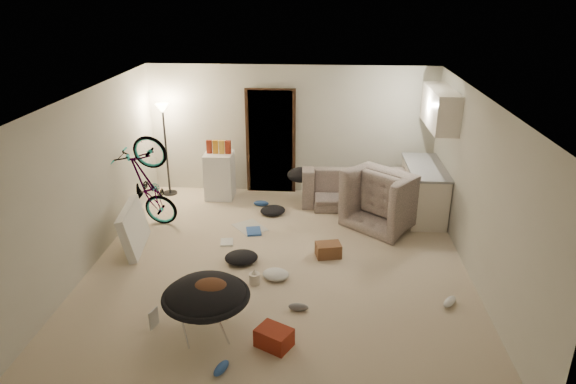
# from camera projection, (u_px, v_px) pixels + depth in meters

# --- Properties ---
(floor) EXTENTS (5.50, 6.00, 0.02)m
(floor) POSITION_uv_depth(u_px,v_px,m) (279.00, 265.00, 7.63)
(floor) COLOR beige
(floor) RESTS_ON ground
(ceiling) EXTENTS (5.50, 6.00, 0.02)m
(ceiling) POSITION_uv_depth(u_px,v_px,m) (278.00, 97.00, 6.69)
(ceiling) COLOR white
(ceiling) RESTS_ON wall_back
(wall_back) EXTENTS (5.50, 0.02, 2.50)m
(wall_back) POSITION_uv_depth(u_px,v_px,m) (291.00, 130.00, 9.94)
(wall_back) COLOR beige
(wall_back) RESTS_ON floor
(wall_front) EXTENTS (5.50, 0.02, 2.50)m
(wall_front) POSITION_uv_depth(u_px,v_px,m) (248.00, 315.00, 4.37)
(wall_front) COLOR beige
(wall_front) RESTS_ON floor
(wall_left) EXTENTS (0.02, 6.00, 2.50)m
(wall_left) POSITION_uv_depth(u_px,v_px,m) (86.00, 182.00, 7.33)
(wall_left) COLOR beige
(wall_left) RESTS_ON floor
(wall_right) EXTENTS (0.02, 6.00, 2.50)m
(wall_right) POSITION_uv_depth(u_px,v_px,m) (480.00, 192.00, 6.99)
(wall_right) COLOR beige
(wall_right) RESTS_ON floor
(doorway) EXTENTS (0.85, 0.10, 2.04)m
(doorway) POSITION_uv_depth(u_px,v_px,m) (271.00, 142.00, 10.02)
(doorway) COLOR black
(doorway) RESTS_ON floor
(door_trim) EXTENTS (0.97, 0.04, 2.10)m
(door_trim) POSITION_uv_depth(u_px,v_px,m) (271.00, 142.00, 9.99)
(door_trim) COLOR #311D11
(door_trim) RESTS_ON floor
(floor_lamp) EXTENTS (0.28, 0.28, 1.81)m
(floor_lamp) POSITION_uv_depth(u_px,v_px,m) (164.00, 130.00, 9.74)
(floor_lamp) COLOR black
(floor_lamp) RESTS_ON floor
(kitchen_counter) EXTENTS (0.60, 1.50, 0.88)m
(kitchen_counter) POSITION_uv_depth(u_px,v_px,m) (423.00, 191.00, 9.16)
(kitchen_counter) COLOR silver
(kitchen_counter) RESTS_ON floor
(counter_top) EXTENTS (0.64, 1.54, 0.04)m
(counter_top) POSITION_uv_depth(u_px,v_px,m) (426.00, 167.00, 8.99)
(counter_top) COLOR gray
(counter_top) RESTS_ON kitchen_counter
(kitchen_uppers) EXTENTS (0.38, 1.40, 0.65)m
(kitchen_uppers) POSITION_uv_depth(u_px,v_px,m) (440.00, 108.00, 8.59)
(kitchen_uppers) COLOR silver
(kitchen_uppers) RESTS_ON wall_right
(sofa) EXTENTS (1.93, 0.84, 0.55)m
(sofa) POSITION_uv_depth(u_px,v_px,m) (352.00, 189.00, 9.72)
(sofa) COLOR #373F37
(sofa) RESTS_ON floor
(armchair) EXTENTS (1.52, 1.51, 0.74)m
(armchair) POSITION_uv_depth(u_px,v_px,m) (391.00, 202.00, 8.88)
(armchair) COLOR #373F37
(armchair) RESTS_ON floor
(bicycle) EXTENTS (1.75, 0.92, 0.97)m
(bicycle) POSITION_uv_depth(u_px,v_px,m) (150.00, 202.00, 8.70)
(bicycle) COLOR black
(bicycle) RESTS_ON floor
(book_asset) EXTENTS (0.29, 0.25, 0.02)m
(book_asset) POSITION_uv_depth(u_px,v_px,m) (150.00, 330.00, 6.16)
(book_asset) COLOR maroon
(book_asset) RESTS_ON floor
(mini_fridge) EXTENTS (0.53, 0.53, 0.90)m
(mini_fridge) POSITION_uv_depth(u_px,v_px,m) (220.00, 175.00, 9.90)
(mini_fridge) COLOR white
(mini_fridge) RESTS_ON floor
(snack_box_0) EXTENTS (0.10, 0.07, 0.30)m
(snack_box_0) POSITION_uv_depth(u_px,v_px,m) (209.00, 148.00, 9.71)
(snack_box_0) COLOR maroon
(snack_box_0) RESTS_ON mini_fridge
(snack_box_1) EXTENTS (0.11, 0.08, 0.30)m
(snack_box_1) POSITION_uv_depth(u_px,v_px,m) (216.00, 148.00, 9.70)
(snack_box_1) COLOR orange
(snack_box_1) RESTS_ON mini_fridge
(snack_box_2) EXTENTS (0.10, 0.08, 0.30)m
(snack_box_2) POSITION_uv_depth(u_px,v_px,m) (222.00, 148.00, 9.69)
(snack_box_2) COLOR gold
(snack_box_2) RESTS_ON mini_fridge
(snack_box_3) EXTENTS (0.11, 0.08, 0.30)m
(snack_box_3) POSITION_uv_depth(u_px,v_px,m) (228.00, 148.00, 9.68)
(snack_box_3) COLOR maroon
(snack_box_3) RESTS_ON mini_fridge
(saucer_chair) EXTENTS (1.02, 1.02, 0.73)m
(saucer_chair) POSITION_uv_depth(u_px,v_px,m) (207.00, 303.00, 5.95)
(saucer_chair) COLOR silver
(saucer_chair) RESTS_ON floor
(hoodie) EXTENTS (0.54, 0.47, 0.22)m
(hoodie) POSITION_uv_depth(u_px,v_px,m) (209.00, 290.00, 5.85)
(hoodie) COLOR #4C2B1A
(hoodie) RESTS_ON saucer_chair
(sofa_drape) EXTENTS (0.65, 0.57, 0.28)m
(sofa_drape) POSITION_uv_depth(u_px,v_px,m) (302.00, 175.00, 9.68)
(sofa_drape) COLOR black
(sofa_drape) RESTS_ON sofa
(tv_box) EXTENTS (0.41, 1.09, 0.71)m
(tv_box) POSITION_uv_depth(u_px,v_px,m) (134.00, 228.00, 7.98)
(tv_box) COLOR silver
(tv_box) RESTS_ON floor
(drink_case_a) EXTENTS (0.42, 0.34, 0.21)m
(drink_case_a) POSITION_uv_depth(u_px,v_px,m) (328.00, 250.00, 7.83)
(drink_case_a) COLOR brown
(drink_case_a) RESTS_ON floor
(drink_case_b) EXTENTS (0.48, 0.44, 0.22)m
(drink_case_b) POSITION_uv_depth(u_px,v_px,m) (274.00, 338.00, 5.87)
(drink_case_b) COLOR maroon
(drink_case_b) RESTS_ON floor
(juicer) EXTENTS (0.16, 0.16, 0.22)m
(juicer) POSITION_uv_depth(u_px,v_px,m) (255.00, 278.00, 7.11)
(juicer) COLOR beige
(juicer) RESTS_ON floor
(newspaper) EXTENTS (0.68, 0.70, 0.01)m
(newspaper) POSITION_uv_depth(u_px,v_px,m) (250.00, 227.00, 8.80)
(newspaper) COLOR beige
(newspaper) RESTS_ON floor
(book_blue) EXTENTS (0.30, 0.36, 0.03)m
(book_blue) POSITION_uv_depth(u_px,v_px,m) (254.00, 231.00, 8.63)
(book_blue) COLOR #2C53A0
(book_blue) RESTS_ON floor
(book_white) EXTENTS (0.23, 0.28, 0.02)m
(book_white) POSITION_uv_depth(u_px,v_px,m) (227.00, 242.00, 8.27)
(book_white) COLOR silver
(book_white) RESTS_ON floor
(shoe_0) EXTENTS (0.29, 0.13, 0.11)m
(shoe_0) POSITION_uv_depth(u_px,v_px,m) (261.00, 203.00, 9.64)
(shoe_0) COLOR #2C53A0
(shoe_0) RESTS_ON floor
(shoe_2) EXTENTS (0.19, 0.28, 0.10)m
(shoe_2) POSITION_uv_depth(u_px,v_px,m) (221.00, 368.00, 5.50)
(shoe_2) COLOR #2C53A0
(shoe_2) RESTS_ON floor
(shoe_3) EXTENTS (0.27, 0.12, 0.10)m
(shoe_3) POSITION_uv_depth(u_px,v_px,m) (298.00, 307.00, 6.54)
(shoe_3) COLOR slate
(shoe_3) RESTS_ON floor
(shoe_4) EXTENTS (0.26, 0.30, 0.10)m
(shoe_4) POSITION_uv_depth(u_px,v_px,m) (450.00, 302.00, 6.65)
(shoe_4) COLOR white
(shoe_4) RESTS_ON floor
(clothes_lump_a) EXTENTS (0.57, 0.52, 0.16)m
(clothes_lump_a) POSITION_uv_depth(u_px,v_px,m) (241.00, 257.00, 7.67)
(clothes_lump_a) COLOR black
(clothes_lump_a) RESTS_ON floor
(clothes_lump_b) EXTENTS (0.59, 0.56, 0.14)m
(clothes_lump_b) POSITION_uv_depth(u_px,v_px,m) (273.00, 210.00, 9.30)
(clothes_lump_b) COLOR black
(clothes_lump_b) RESTS_ON floor
(clothes_lump_c) EXTENTS (0.45, 0.41, 0.12)m
(clothes_lump_c) POSITION_uv_depth(u_px,v_px,m) (276.00, 274.00, 7.26)
(clothes_lump_c) COLOR silver
(clothes_lump_c) RESTS_ON floor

